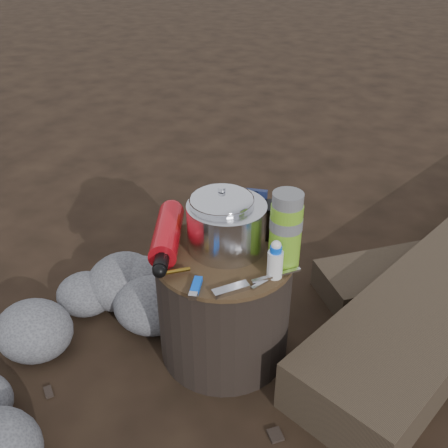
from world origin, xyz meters
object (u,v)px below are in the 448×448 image
at_px(fuel_bottle, 167,234).
at_px(travel_mug, 272,221).
at_px(thermos, 286,230).
at_px(camping_pot, 222,218).
at_px(stump, 224,303).

xyz_separation_m(fuel_bottle, travel_mug, (0.26, 0.18, 0.01)).
relative_size(fuel_bottle, travel_mug, 3.07).
bearing_deg(travel_mug, thermos, -55.64).
distance_m(fuel_bottle, travel_mug, 0.32).
xyz_separation_m(camping_pot, fuel_bottle, (-0.14, -0.07, -0.05)).
distance_m(camping_pot, thermos, 0.20).
relative_size(thermos, travel_mug, 2.05).
distance_m(stump, fuel_bottle, 0.29).
bearing_deg(stump, travel_mug, 58.73).
relative_size(stump, travel_mug, 3.80).
bearing_deg(camping_pot, stump, -57.56).
height_order(camping_pot, travel_mug, camping_pot).
height_order(stump, fuel_bottle, fuel_bottle).
height_order(fuel_bottle, travel_mug, travel_mug).
xyz_separation_m(thermos, travel_mug, (-0.08, 0.12, -0.06)).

